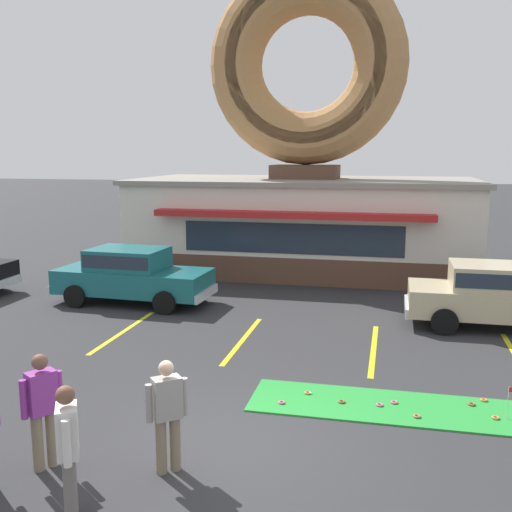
{
  "coord_description": "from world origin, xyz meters",
  "views": [
    {
      "loc": [
        2.2,
        -8.01,
        4.32
      ],
      "look_at": [
        -0.78,
        5.0,
        2.0
      ],
      "focal_mm": 42.0,
      "sensor_mm": 36.0,
      "label": 1
    }
  ],
  "objects": [
    {
      "name": "mini_donut_mid_centre",
      "position": [
        3.65,
        2.27,
        0.05
      ],
      "size": [
        0.13,
        0.13,
        0.04
      ],
      "primitive_type": "torus",
      "color": "brown",
      "rests_on": "putting_mat"
    },
    {
      "name": "parking_stripe_far_left",
      "position": [
        -4.1,
        5.0,
        0.0
      ],
      "size": [
        0.12,
        3.6,
        0.01
      ],
      "primitive_type": "cube",
      "color": "yellow",
      "rests_on": "ground"
    },
    {
      "name": "mini_donut_near_left",
      "position": [
        3.88,
        2.5,
        0.05
      ],
      "size": [
        0.13,
        0.13,
        0.04
      ],
      "primitive_type": "torus",
      "color": "#D17F47",
      "rests_on": "putting_mat"
    },
    {
      "name": "car_teal",
      "position": [
        -5.07,
        7.66,
        0.87
      ],
      "size": [
        4.63,
        2.14,
        1.6
      ],
      "color": "#196066",
      "rests_on": "ground"
    },
    {
      "name": "golf_ball",
      "position": [
        0.89,
        2.11,
        0.05
      ],
      "size": [
        0.04,
        0.04,
        0.04
      ],
      "primitive_type": "sphere",
      "color": "white",
      "rests_on": "putting_mat"
    },
    {
      "name": "parking_stripe_left",
      "position": [
        -1.1,
        5.0,
        0.0
      ],
      "size": [
        0.12,
        3.6,
        0.01
      ],
      "primitive_type": "cube",
      "color": "yellow",
      "rests_on": "ground"
    },
    {
      "name": "mini_donut_far_left",
      "position": [
        2.11,
        1.89,
        0.05
      ],
      "size": [
        0.13,
        0.13,
        0.04
      ],
      "primitive_type": "torus",
      "color": "#D8667F",
      "rests_on": "putting_mat"
    },
    {
      "name": "mini_donut_near_right",
      "position": [
        1.46,
        1.87,
        0.05
      ],
      "size": [
        0.13,
        0.13,
        0.04
      ],
      "primitive_type": "torus",
      "color": "brown",
      "rests_on": "putting_mat"
    },
    {
      "name": "mini_donut_far_centre",
      "position": [
        0.45,
        1.61,
        0.05
      ],
      "size": [
        0.13,
        0.13,
        0.04
      ],
      "primitive_type": "torus",
      "color": "#D8667F",
      "rests_on": "putting_mat"
    },
    {
      "name": "putting_mat",
      "position": [
        2.14,
        1.92,
        0.01
      ],
      "size": [
        4.52,
        1.43,
        0.03
      ],
      "primitive_type": "cube",
      "color": "green",
      "rests_on": "ground"
    },
    {
      "name": "mini_donut_mid_right",
      "position": [
        0.83,
        2.13,
        0.05
      ],
      "size": [
        0.13,
        0.13,
        0.04
      ],
      "primitive_type": "torus",
      "color": "#D17F47",
      "rests_on": "putting_mat"
    },
    {
      "name": "ground_plane",
      "position": [
        0.0,
        0.0,
        0.0
      ],
      "size": [
        160.0,
        160.0,
        0.0
      ],
      "primitive_type": "plane",
      "color": "#2D2D30"
    },
    {
      "name": "pedestrian_leather_jacket_man",
      "position": [
        -1.39,
        -2.17,
        0.93
      ],
      "size": [
        0.39,
        0.54,
        1.68
      ],
      "color": "slate",
      "rests_on": "ground"
    },
    {
      "name": "parking_stripe_mid_left",
      "position": [
        1.9,
        5.0,
        0.0
      ],
      "size": [
        0.12,
        3.6,
        0.01
      ],
      "primitive_type": "cube",
      "color": "yellow",
      "rests_on": "ground"
    },
    {
      "name": "mini_donut_mid_left",
      "position": [
        2.72,
        1.56,
        0.05
      ],
      "size": [
        0.13,
        0.13,
        0.04
      ],
      "primitive_type": "torus",
      "color": "#A5724C",
      "rests_on": "putting_mat"
    },
    {
      "name": "pedestrian_blue_sweater_man",
      "position": [
        -2.36,
        -1.17,
        0.91
      ],
      "size": [
        0.41,
        0.51,
        1.64
      ],
      "color": "#7F7056",
      "rests_on": "ground"
    },
    {
      "name": "car_champagne",
      "position": [
        4.82,
        7.37,
        0.87
      ],
      "size": [
        4.56,
        1.99,
        1.6
      ],
      "color": "#BCAD89",
      "rests_on": "ground"
    },
    {
      "name": "trash_bin",
      "position": [
        -7.42,
        11.43,
        0.5
      ],
      "size": [
        0.57,
        0.57,
        0.97
      ],
      "color": "#232833",
      "rests_on": "ground"
    },
    {
      "name": "donut_shop_building",
      "position": [
        -0.98,
        13.94,
        3.74
      ],
      "size": [
        12.3,
        6.75,
        10.96
      ],
      "color": "brown",
      "rests_on": "ground"
    },
    {
      "name": "mini_donut_far_right",
      "position": [
        3.97,
        1.79,
        0.05
      ],
      "size": [
        0.13,
        0.13,
        0.04
      ],
      "primitive_type": "torus",
      "color": "#D17F47",
      "rests_on": "putting_mat"
    },
    {
      "name": "pedestrian_clipboard_woman",
      "position": [
        -0.67,
        -0.88,
        0.87
      ],
      "size": [
        0.48,
        0.43,
        1.59
      ],
      "color": "#7F7056",
      "rests_on": "ground"
    },
    {
      "name": "mini_donut_extra",
      "position": [
        2.35,
        2.05,
        0.05
      ],
      "size": [
        0.13,
        0.13,
        0.04
      ],
      "primitive_type": "torus",
      "color": "#D8667F",
      "rests_on": "putting_mat"
    },
    {
      "name": "putting_flag_pin",
      "position": [
        4.18,
        1.84,
        0.44
      ],
      "size": [
        0.13,
        0.01,
        0.55
      ],
      "color": "silver",
      "rests_on": "putting_mat"
    }
  ]
}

